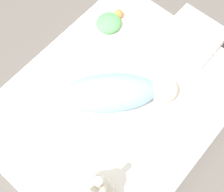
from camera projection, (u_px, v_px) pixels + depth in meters
ground_plane at (115, 111)px, 1.70m from camera, size 12.00×12.00×0.00m
bed_mattress at (115, 106)px, 1.63m from camera, size 1.23×0.97×0.14m
burp_cloth at (164, 88)px, 1.58m from camera, size 0.17×0.20×0.02m
swaddled_baby at (116, 92)px, 1.49m from camera, size 0.50×0.48×0.17m
pillow at (190, 39)px, 1.66m from camera, size 0.30×0.28×0.09m
turtle_plush at (110, 22)px, 1.72m from camera, size 0.18×0.14×0.06m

